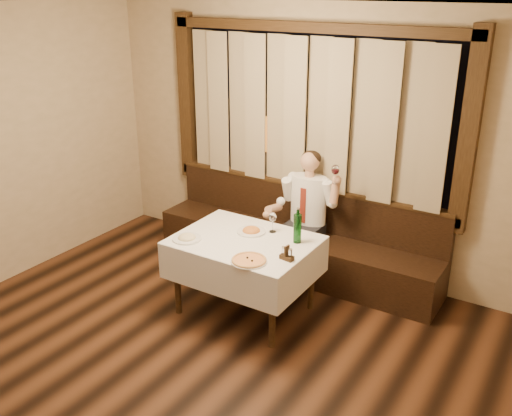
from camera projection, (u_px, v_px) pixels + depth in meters
The scene contains 10 objects.
room at pixel (192, 186), 4.40m from camera, with size 5.01×6.01×2.81m.
banquette at pixel (296, 243), 6.22m from camera, with size 3.20×0.61×0.94m.
dining_table at pixel (245, 250), 5.29m from camera, with size 1.27×0.97×0.76m.
pizza at pixel (249, 260), 4.83m from camera, with size 0.31×0.31×0.03m.
pasta_red at pixel (251, 229), 5.38m from camera, with size 0.27×0.27×0.09m.
pasta_cream at pixel (187, 236), 5.24m from camera, with size 0.27×0.27×0.09m.
green_bottle at pixel (297, 228), 5.14m from camera, with size 0.07×0.07×0.34m.
table_wine_glass at pixel (273, 218), 5.35m from camera, with size 0.07×0.07×0.20m.
cruet_caddy at pixel (287, 255), 4.85m from camera, with size 0.13×0.08×0.13m.
seated_man at pixel (306, 206), 5.90m from camera, with size 0.74×0.55×1.37m.
Camera 1 is at (2.62, -2.29, 2.98)m, focal length 40.00 mm.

